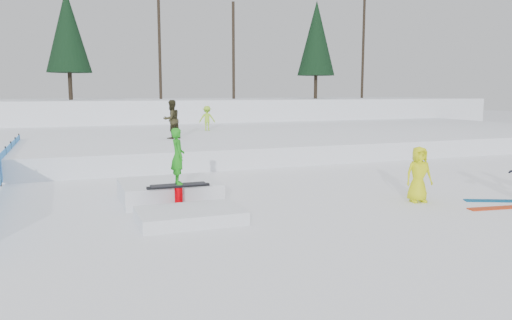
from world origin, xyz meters
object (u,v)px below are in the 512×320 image
object	(u,v)px
jib_rail_feature	(174,194)
safety_fence	(0,169)
walker_ygreen	(207,118)
spectator_yellow	(419,174)
walker_olive	(172,119)

from	to	relation	value
jib_rail_feature	safety_fence	bearing A→B (deg)	134.56
walker_ygreen	spectator_yellow	distance (m)	16.67
walker_ygreen	jib_rail_feature	xyz separation A→B (m)	(-4.96, -14.67, -1.20)
walker_olive	jib_rail_feature	xyz separation A→B (m)	(-2.09, -10.51, -1.41)
safety_fence	walker_ygreen	distance (m)	13.87
safety_fence	walker_olive	distance (m)	8.96
safety_fence	jib_rail_feature	size ratio (longest dim) A/B	3.64
jib_rail_feature	walker_olive	bearing A→B (deg)	78.78
safety_fence	walker_ygreen	xyz separation A→B (m)	(9.59, 9.97, 0.95)
safety_fence	jib_rail_feature	world-z (taller)	jib_rail_feature
walker_olive	walker_ygreen	xyz separation A→B (m)	(2.88, 4.16, -0.21)
safety_fence	spectator_yellow	world-z (taller)	spectator_yellow
walker_olive	spectator_yellow	world-z (taller)	walker_olive
walker_olive	walker_ygreen	distance (m)	5.06
walker_olive	walker_ygreen	world-z (taller)	walker_olive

